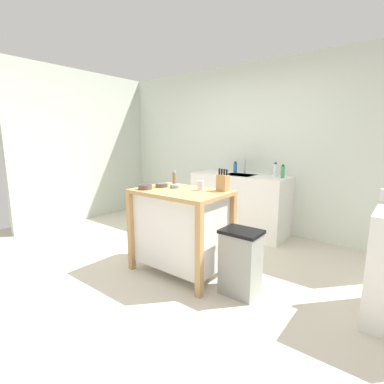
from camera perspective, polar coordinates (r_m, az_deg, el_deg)
ground_plane at (r=3.28m, az=-4.55°, el=-15.69°), size 6.32×6.32×0.00m
wall_back at (r=4.65m, az=12.61°, el=8.57°), size 5.32×0.10×2.60m
wall_left at (r=5.47m, az=-20.62°, el=8.45°), size 0.10×2.64×2.60m
kitchen_island at (r=3.09m, az=-2.29°, el=-7.03°), size 1.00×0.66×0.92m
knife_block at (r=2.94m, az=6.24°, el=1.91°), size 0.11×0.09×0.23m
bowl_ceramic_small at (r=3.08m, az=-9.40°, el=1.06°), size 0.15×0.15×0.05m
bowl_stoneware_deep at (r=3.14m, az=-3.43°, el=1.20°), size 0.11×0.11×0.04m
bowl_ceramic_wide at (r=3.20m, az=-6.15°, el=1.40°), size 0.14×0.14×0.04m
drinking_cup at (r=2.98m, az=1.75°, el=1.32°), size 0.07×0.07×0.10m
pepper_grinder at (r=3.36m, az=-3.60°, el=2.85°), size 0.04×0.04×0.17m
trash_bin at (r=2.77m, az=9.76°, el=-13.76°), size 0.36×0.28×0.63m
sink_counter at (r=4.47m, az=9.55°, el=-2.28°), size 1.47×0.60×0.91m
sink_faucet at (r=4.50m, az=10.63°, el=5.05°), size 0.02×0.02×0.22m
bottle_dish_soap at (r=4.12m, az=17.83°, el=3.88°), size 0.05×0.05×0.19m
bottle_spray_cleaner at (r=4.26m, az=16.45°, el=4.27°), size 0.05×0.05×0.20m
bottle_hand_soap at (r=4.56m, az=8.71°, el=4.85°), size 0.06×0.06×0.18m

